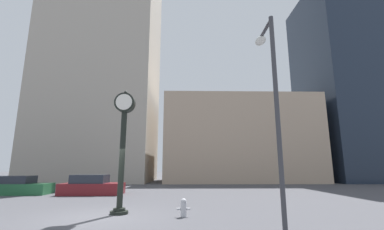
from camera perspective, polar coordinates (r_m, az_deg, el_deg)
name	(u,v)px	position (r m, az deg, el deg)	size (l,w,h in m)	color
ground_plane	(102,217)	(10.60, -19.40, -20.52)	(200.00, 200.00, 0.00)	#424247
building_tall_tower	(104,68)	(38.39, -18.94, 9.88)	(14.20, 12.00, 30.77)	#ADA393
building_storefront_row	(236,141)	(34.79, 9.83, -5.82)	(18.42, 12.00, 10.29)	tan
building_glass_modern	(346,83)	(42.37, 31.07, 6.08)	(10.66, 12.00, 26.78)	#1E2838
street_clock	(123,138)	(10.87, -15.07, -4.96)	(0.82, 0.69, 4.94)	black
car_green	(15,187)	(21.30, -34.67, -12.95)	(4.42, 1.97, 1.21)	#236038
car_maroon	(92,186)	(18.91, -21.34, -14.51)	(4.01, 2.05, 1.29)	maroon
fire_hydrant_near	(184,208)	(9.93, -1.89, -19.86)	(0.49, 0.21, 0.65)	#B7B7BC
street_lamp_right	(271,86)	(8.55, 17.21, 6.21)	(0.36, 1.57, 6.48)	#38383D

